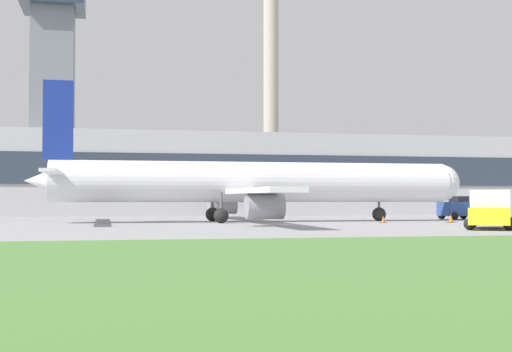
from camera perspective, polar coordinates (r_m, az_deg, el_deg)
ground_plane at (r=50.34m, az=1.05°, el=-3.90°), size 400.00×400.00×0.00m
terminal_building at (r=78.95m, az=-4.50°, el=0.51°), size 87.77×11.44×25.51m
smokestack_left at (r=107.00m, az=1.21°, el=8.40°), size 2.59×2.59×41.41m
airplane at (r=55.72m, az=-0.51°, el=-0.58°), size 34.66×32.40×10.63m
pushback_tug at (r=65.14m, az=15.93°, el=-2.55°), size 3.85×2.90×2.04m
baggage_truck at (r=45.64m, az=18.24°, el=-2.56°), size 5.06×6.27×2.35m
traffic_cone_near_nose at (r=56.68m, az=15.32°, el=-3.32°), size 0.61×0.61×0.60m
traffic_cone_wingtip at (r=54.40m, az=10.14°, el=-3.46°), size 0.45×0.45×0.53m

